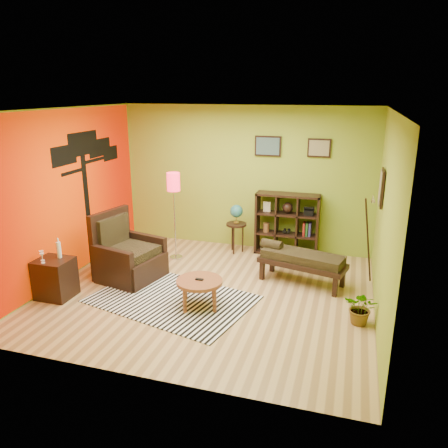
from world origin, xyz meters
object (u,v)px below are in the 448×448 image
(side_cabinet, at_px, (55,278))
(cube_shelf, at_px, (288,224))
(potted_plant, at_px, (361,311))
(globe_table, at_px, (236,217))
(bench, at_px, (300,259))
(floor_lamp, at_px, (174,190))
(armchair, at_px, (127,258))
(coffee_table, at_px, (199,284))

(side_cabinet, bearing_deg, cube_shelf, 42.55)
(side_cabinet, distance_m, cube_shelf, 4.24)
(cube_shelf, relative_size, potted_plant, 2.48)
(globe_table, height_order, bench, globe_table)
(bench, relative_size, potted_plant, 3.09)
(globe_table, bearing_deg, potted_plant, -42.78)
(floor_lamp, height_order, cube_shelf, floor_lamp)
(globe_table, xyz_separation_m, bench, (1.38, -1.08, -0.31))
(globe_table, bearing_deg, bench, -38.02)
(side_cabinet, relative_size, potted_plant, 1.92)
(armchair, distance_m, globe_table, 2.27)
(cube_shelf, height_order, potted_plant, cube_shelf)
(floor_lamp, bearing_deg, potted_plant, -24.56)
(globe_table, height_order, cube_shelf, cube_shelf)
(coffee_table, bearing_deg, side_cabinet, -171.02)
(side_cabinet, relative_size, floor_lamp, 0.57)
(side_cabinet, distance_m, floor_lamp, 2.54)
(coffee_table, bearing_deg, floor_lamp, 122.84)
(armchair, bearing_deg, globe_table, 49.47)
(floor_lamp, distance_m, potted_plant, 3.87)
(floor_lamp, relative_size, bench, 1.10)
(armchair, xyz_separation_m, side_cabinet, (-0.70, -0.98, -0.03))
(cube_shelf, bearing_deg, side_cabinet, -137.45)
(floor_lamp, bearing_deg, globe_table, 32.26)
(side_cabinet, bearing_deg, globe_table, 51.24)
(cube_shelf, xyz_separation_m, potted_plant, (1.39, -2.36, -0.41))
(potted_plant, bearing_deg, bench, 131.58)
(floor_lamp, height_order, potted_plant, floor_lamp)
(coffee_table, distance_m, bench, 1.80)
(armchair, xyz_separation_m, globe_table, (1.45, 1.70, 0.38))
(side_cabinet, relative_size, cube_shelf, 0.77)
(armchair, xyz_separation_m, cube_shelf, (2.42, 1.88, 0.26))
(coffee_table, height_order, armchair, armchair)
(coffee_table, distance_m, globe_table, 2.35)
(armchair, height_order, cube_shelf, cube_shelf)
(coffee_table, xyz_separation_m, armchair, (-1.52, 0.63, -0.02))
(floor_lamp, bearing_deg, side_cabinet, -119.13)
(bench, bearing_deg, side_cabinet, -155.59)
(coffee_table, relative_size, potted_plant, 1.40)
(floor_lamp, distance_m, bench, 2.59)
(floor_lamp, distance_m, globe_table, 1.34)
(cube_shelf, bearing_deg, armchair, -142.11)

